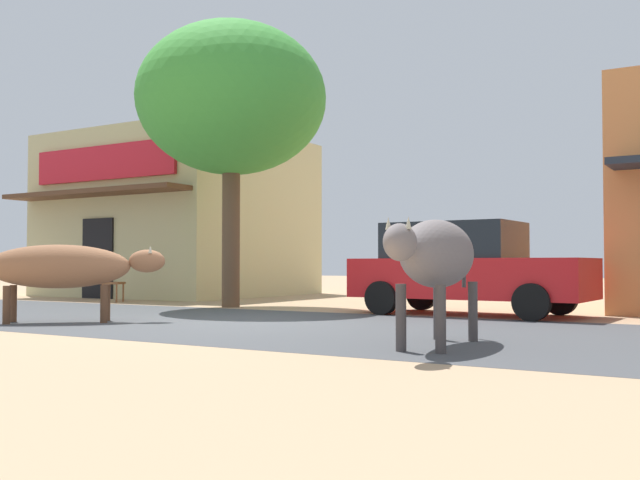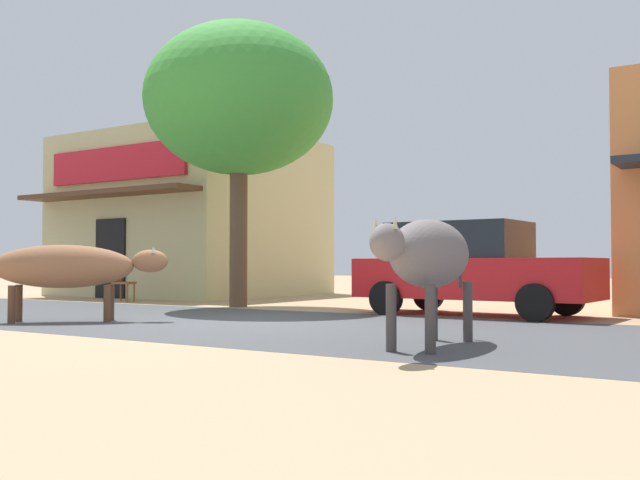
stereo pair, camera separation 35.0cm
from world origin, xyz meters
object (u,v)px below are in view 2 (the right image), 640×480
object	(u,v)px
parked_hatchback_car	(471,267)
cow_near_brown	(68,267)
cow_far_dark	(429,255)
cafe_chair_near_tree	(121,280)
roadside_tree	(239,100)

from	to	relation	value
parked_hatchback_car	cow_near_brown	xyz separation A→B (m)	(-4.73, -4.84, 0.01)
cow_far_dark	cafe_chair_near_tree	xyz separation A→B (m)	(-10.17, 4.79, -0.48)
parked_hatchback_car	cow_near_brown	size ratio (longest dim) A/B	1.81
parked_hatchback_car	cow_near_brown	world-z (taller)	parked_hatchback_car
cow_near_brown	cafe_chair_near_tree	distance (m)	6.14
roadside_tree	cow_far_dark	bearing A→B (deg)	-35.73
cow_near_brown	cafe_chair_near_tree	world-z (taller)	cow_near_brown
cow_far_dark	roadside_tree	bearing A→B (deg)	144.27
cafe_chair_near_tree	roadside_tree	bearing A→B (deg)	-2.47
parked_hatchback_car	cow_far_dark	bearing A→B (deg)	-73.71
parked_hatchback_car	cafe_chair_near_tree	distance (m)	8.73
parked_hatchback_car	cow_far_dark	distance (m)	5.18
roadside_tree	cafe_chair_near_tree	distance (m)	5.36
cow_near_brown	cow_far_dark	distance (m)	6.19
cow_near_brown	cafe_chair_near_tree	size ratio (longest dim) A/B	2.50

